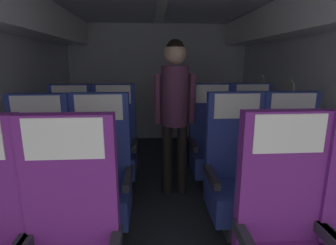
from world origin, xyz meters
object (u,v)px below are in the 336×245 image
at_px(seat_b_left_aisle, 101,182).
at_px(seat_b_right_window, 236,178).
at_px(seat_c_left_window, 72,149).
at_px(seat_c_left_aisle, 115,148).
at_px(seat_b_left_window, 40,185).
at_px(flight_attendant, 175,102).
at_px(seat_c_right_window, 212,147).
at_px(seat_b_right_aisle, 291,177).
at_px(seat_c_right_aisle, 251,146).

bearing_deg(seat_b_left_aisle, seat_b_right_window, -0.75).
distance_m(seat_c_left_window, seat_c_left_aisle, 0.47).
bearing_deg(seat_b_left_aisle, seat_c_left_aisle, 89.77).
relative_size(seat_b_left_aisle, seat_c_left_window, 1.00).
distance_m(seat_b_left_window, flight_attendant, 1.44).
height_order(seat_b_left_window, seat_b_left_aisle, same).
relative_size(seat_b_left_aisle, seat_c_right_window, 1.00).
height_order(seat_b_left_aisle, seat_b_right_aisle, same).
distance_m(seat_b_left_window, seat_b_right_window, 1.55).
distance_m(seat_b_right_aisle, seat_b_right_window, 0.46).
xyz_separation_m(seat_c_left_window, seat_c_right_aisle, (2.00, -0.02, 0.00)).
bearing_deg(seat_b_left_aisle, seat_c_right_aisle, 27.58).
bearing_deg(seat_c_left_window, seat_b_right_window, -28.21).
height_order(seat_b_left_aisle, seat_c_left_window, same).
distance_m(seat_b_left_aisle, seat_c_left_aisle, 0.81).
relative_size(seat_b_right_window, seat_c_right_aisle, 1.00).
height_order(seat_c_right_aisle, flight_attendant, flight_attendant).
height_order(seat_b_right_aisle, seat_b_right_window, same).
bearing_deg(seat_b_right_window, seat_c_left_window, 151.79).
bearing_deg(seat_c_left_window, seat_b_right_aisle, -22.67).
bearing_deg(seat_b_right_window, seat_b_right_aisle, -0.95).
distance_m(seat_b_left_window, seat_b_right_aisle, 2.01).
bearing_deg(seat_c_right_window, seat_c_left_aisle, 179.17).
height_order(seat_c_right_window, flight_attendant, flight_attendant).
distance_m(seat_b_right_window, seat_c_left_window, 1.76).
relative_size(seat_c_right_aisle, seat_c_right_window, 1.00).
distance_m(seat_b_left_aisle, seat_b_right_aisle, 1.55).
height_order(seat_b_right_aisle, seat_c_right_aisle, same).
bearing_deg(seat_c_left_window, seat_b_left_window, -89.95).
distance_m(seat_c_left_window, flight_attendant, 1.24).
xyz_separation_m(seat_c_right_aisle, flight_attendant, (-0.88, -0.08, 0.52)).
distance_m(seat_c_left_window, seat_c_right_window, 1.54).
bearing_deg(seat_b_left_window, seat_c_left_aisle, 61.04).
height_order(seat_b_right_window, flight_attendant, flight_attendant).
distance_m(seat_b_left_aisle, seat_c_right_aisle, 1.73).
bearing_deg(flight_attendant, seat_c_left_window, 15.29).
height_order(seat_b_right_window, seat_c_left_window, same).
xyz_separation_m(seat_c_left_window, seat_c_right_window, (1.54, -0.02, 0.00)).
bearing_deg(seat_b_right_window, seat_c_right_aisle, 61.38).
bearing_deg(seat_c_left_window, flight_attendant, -5.13).
bearing_deg(seat_b_left_window, seat_b_left_aisle, 3.54).
bearing_deg(seat_c_right_aisle, seat_c_left_window, 179.52).
xyz_separation_m(seat_b_left_window, seat_b_right_window, (1.55, 0.01, 0.00)).
bearing_deg(seat_c_left_aisle, flight_attendant, -8.11).
bearing_deg(seat_c_right_aisle, seat_b_left_window, -157.42).
bearing_deg(seat_c_right_aisle, seat_b_right_aisle, -88.98).
xyz_separation_m(seat_b_left_window, seat_b_left_aisle, (0.46, 0.03, 0.00)).
distance_m(seat_b_left_window, seat_b_left_aisle, 0.46).
bearing_deg(seat_c_left_aisle, seat_c_right_window, -0.83).
distance_m(seat_c_right_aisle, flight_attendant, 1.03).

